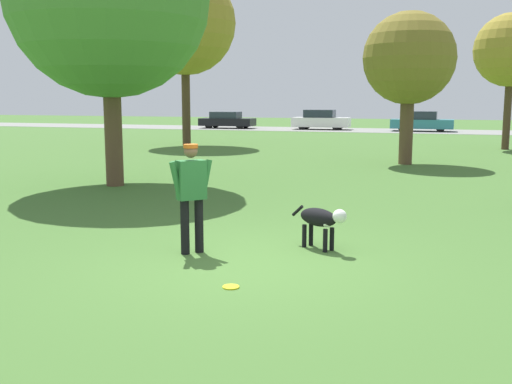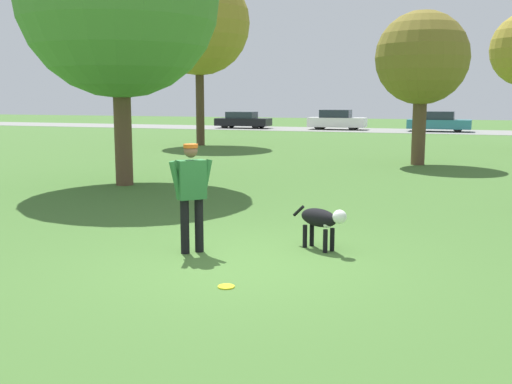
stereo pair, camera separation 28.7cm
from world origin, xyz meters
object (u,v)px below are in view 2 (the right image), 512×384
object	(u,v)px
frisbee	(226,287)
tree_far_left	(199,24)
dog	(322,220)
parked_car_white	(337,120)
person	(191,189)
parked_car_teal	(439,122)
parked_car_black	(243,120)
tree_mid_center	(422,59)

from	to	relation	value
frisbee	tree_far_left	xyz separation A→B (m)	(-9.82, 20.12, 5.76)
dog	parked_car_white	size ratio (longest dim) A/B	0.24
frisbee	person	bearing A→B (deg)	129.34
parked_car_white	parked_car_teal	world-z (taller)	parked_car_white
parked_car_black	parked_car_white	xyz separation A→B (m)	(7.18, 0.43, 0.08)
tree_mid_center	parked_car_teal	xyz separation A→B (m)	(-0.52, 21.71, -2.93)
parked_car_black	frisbee	bearing A→B (deg)	-71.11
dog	frisbee	size ratio (longest dim) A/B	4.72
person	tree_mid_center	distance (m)	13.88
frisbee	parked_car_black	world-z (taller)	parked_car_black
person	dog	size ratio (longest dim) A/B	1.64
tree_far_left	tree_mid_center	xyz separation A→B (m)	(10.78, -5.29, -2.18)
person	parked_car_teal	xyz separation A→B (m)	(1.56, 35.18, -0.29)
dog	tree_far_left	world-z (taller)	tree_far_left
person	tree_far_left	xyz separation A→B (m)	(-8.69, 18.75, 4.81)
person	parked_car_white	distance (m)	35.77
tree_far_left	parked_car_white	size ratio (longest dim) A/B	1.97
person	frisbee	bearing A→B (deg)	-97.22
tree_far_left	frisbee	bearing A→B (deg)	-64.00
dog	parked_car_teal	bearing A→B (deg)	119.78
person	parked_car_black	size ratio (longest dim) A/B	0.39
frisbee	tree_far_left	world-z (taller)	tree_far_left
frisbee	parked_car_white	bearing A→B (deg)	100.34
tree_far_left	tree_mid_center	size ratio (longest dim) A/B	1.58
parked_car_white	parked_car_teal	size ratio (longest dim) A/B	0.99
frisbee	parked_car_teal	bearing A→B (deg)	89.31
tree_far_left	tree_mid_center	distance (m)	12.20
person	dog	bearing A→B (deg)	-22.13
person	frisbee	size ratio (longest dim) A/B	7.74
tree_mid_center	parked_car_teal	bearing A→B (deg)	91.36
frisbee	parked_car_white	distance (m)	37.31
person	parked_car_black	xyz separation A→B (m)	(-12.75, 34.90, -0.34)
person	frisbee	world-z (taller)	person
dog	parked_car_teal	world-z (taller)	parked_car_teal
parked_car_black	parked_car_white	world-z (taller)	parked_car_white
tree_mid_center	parked_car_black	bearing A→B (deg)	124.67
tree_far_left	tree_mid_center	bearing A→B (deg)	-26.15
frisbee	parked_car_teal	xyz separation A→B (m)	(0.44, 36.55, 0.66)
dog	parked_car_white	xyz separation A→B (m)	(-7.34, 34.53, 0.22)
person	parked_car_white	bearing A→B (deg)	52.40
parked_car_black	dog	bearing A→B (deg)	-68.97
dog	person	bearing A→B (deg)	-126.14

